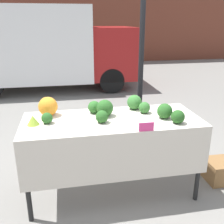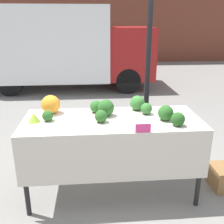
% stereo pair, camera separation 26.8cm
% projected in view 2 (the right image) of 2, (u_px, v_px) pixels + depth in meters
% --- Properties ---
extents(ground_plane, '(40.00, 40.00, 0.00)m').
position_uv_depth(ground_plane, '(112.00, 190.00, 3.12)').
color(ground_plane, gray).
extents(tent_pole, '(0.07, 0.07, 2.75)m').
position_uv_depth(tent_pole, '(148.00, 63.00, 3.45)').
color(tent_pole, black).
rests_on(tent_pole, ground_plane).
extents(parked_truck, '(4.68, 2.01, 2.28)m').
position_uv_depth(parked_truck, '(64.00, 46.00, 7.50)').
color(parked_truck, white).
rests_on(parked_truck, ground_plane).
extents(market_table, '(1.91, 0.78, 0.91)m').
position_uv_depth(market_table, '(113.00, 132.00, 2.79)').
color(market_table, beige).
rests_on(market_table, ground_plane).
extents(orange_cauliflower, '(0.21, 0.21, 0.21)m').
position_uv_depth(orange_cauliflower, '(51.00, 104.00, 2.95)').
color(orange_cauliflower, orange).
rests_on(orange_cauliflower, market_table).
extents(romanesco_head, '(0.12, 0.12, 0.10)m').
position_uv_depth(romanesco_head, '(34.00, 117.00, 2.72)').
color(romanesco_head, '#93B238').
rests_on(romanesco_head, market_table).
extents(broccoli_head_0, '(0.17, 0.17, 0.17)m').
position_uv_depth(broccoli_head_0, '(137.00, 103.00, 3.07)').
color(broccoli_head_0, '#387533').
rests_on(broccoli_head_0, market_table).
extents(broccoli_head_1, '(0.18, 0.18, 0.18)m').
position_uv_depth(broccoli_head_1, '(106.00, 108.00, 2.88)').
color(broccoli_head_1, '#285B23').
rests_on(broccoli_head_1, market_table).
extents(broccoli_head_2, '(0.12, 0.12, 0.12)m').
position_uv_depth(broccoli_head_2, '(48.00, 116.00, 2.74)').
color(broccoli_head_2, '#285B23').
rests_on(broccoli_head_2, market_table).
extents(broccoli_head_3, '(0.16, 0.16, 0.16)m').
position_uv_depth(broccoli_head_3, '(166.00, 113.00, 2.76)').
color(broccoli_head_3, '#285B23').
rests_on(broccoli_head_3, market_table).
extents(broccoli_head_4, '(0.13, 0.13, 0.13)m').
position_uv_depth(broccoli_head_4, '(146.00, 109.00, 2.94)').
color(broccoli_head_4, '#336B2D').
rests_on(broccoli_head_4, market_table).
extents(broccoli_head_5, '(0.14, 0.14, 0.14)m').
position_uv_depth(broccoli_head_5, '(96.00, 107.00, 2.99)').
color(broccoli_head_5, '#2D6628').
rests_on(broccoli_head_5, market_table).
extents(broccoli_head_6, '(0.13, 0.13, 0.13)m').
position_uv_depth(broccoli_head_6, '(101.00, 116.00, 2.71)').
color(broccoli_head_6, '#285B23').
rests_on(broccoli_head_6, market_table).
extents(broccoli_head_7, '(0.14, 0.14, 0.14)m').
position_uv_depth(broccoli_head_7, '(178.00, 119.00, 2.62)').
color(broccoli_head_7, '#23511E').
rests_on(broccoli_head_7, market_table).
extents(price_sign, '(0.15, 0.01, 0.09)m').
position_uv_depth(price_sign, '(143.00, 128.00, 2.47)').
color(price_sign, '#E53D84').
rests_on(price_sign, market_table).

